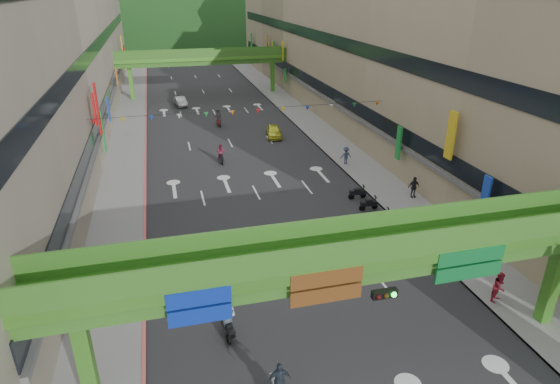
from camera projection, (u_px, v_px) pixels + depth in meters
road_slab at (218, 120)px, 60.82m from camera, size 18.00×140.00×0.02m
sidewalk_left at (130, 125)px, 58.26m from camera, size 4.00×140.00×0.15m
sidewalk_right at (299, 114)px, 63.32m from camera, size 4.00×140.00×0.15m
curb_left at (146, 124)px, 58.69m from camera, size 0.20×140.00×0.18m
curb_right at (285, 115)px, 62.88m from camera, size 0.20×140.00×0.18m
building_row_left at (46, 49)px, 52.61m from camera, size 12.80×95.00×19.00m
building_row_right at (358, 40)px, 61.33m from camera, size 12.80×95.00×19.00m
overpass_near at (378, 271)px, 19.47m from camera, size 28.00×12.27×7.10m
overpass_far at (203, 61)px, 71.88m from camera, size 28.00×2.20×7.10m
hill_left at (128, 38)px, 154.61m from camera, size 168.00×140.00×112.00m
hill_right at (237, 30)px, 181.51m from camera, size 208.00×176.00×128.00m
bunting_string at (245, 112)px, 40.72m from camera, size 26.00×0.36×0.47m
scooter_rider_near at (228, 322)px, 23.10m from camera, size 0.68×1.59×1.93m
scooter_rider_mid at (221, 153)px, 45.81m from camera, size 0.79×1.60×1.92m
scooter_rider_left at (279, 383)px, 19.37m from camera, size 1.01×1.60×2.06m
scooter_rider_far at (218, 117)px, 57.69m from camera, size 1.01×1.59×2.22m
parked_scooter_row at (375, 210)px, 35.38m from camera, size 1.60×7.17×1.08m
car_silver at (180, 101)px, 67.57m from camera, size 1.94×4.12×1.30m
car_yellow at (274, 131)px, 53.72m from camera, size 2.20×4.16×1.35m
pedestrian_red at (499, 289)px, 25.59m from camera, size 1.08×1.00×1.77m
pedestrian_dark at (414, 189)px, 38.13m from camera, size 1.05×0.46×1.78m
pedestrian_blue at (346, 157)px, 45.31m from camera, size 0.80×0.53×1.69m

